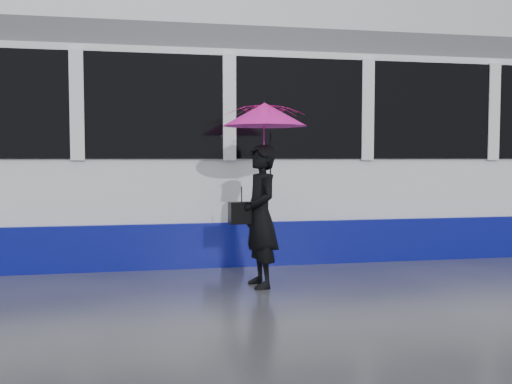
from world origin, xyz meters
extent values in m
plane|color=#2B2C31|center=(0.00, 0.00, 0.00)|extent=(90.00, 90.00, 0.00)
cube|color=#3F3D38|center=(0.00, 1.78, 0.01)|extent=(34.00, 0.07, 0.02)
cube|color=#3F3D38|center=(0.00, 3.22, 0.01)|extent=(34.00, 0.07, 0.02)
cube|color=white|center=(1.53, 2.50, 1.52)|extent=(24.00, 2.40, 2.95)
cube|color=navy|center=(1.53, 2.50, 0.31)|extent=(24.00, 2.56, 0.62)
cube|color=black|center=(1.53, 2.50, 2.20)|extent=(23.00, 2.48, 1.40)
cube|color=#515358|center=(1.53, 2.50, 3.17)|extent=(23.60, 2.20, 0.35)
imported|color=black|center=(1.21, 0.01, 0.83)|extent=(0.49, 0.66, 1.67)
imported|color=#DD1269|center=(1.26, 0.01, 1.75)|extent=(1.04, 1.05, 0.83)
cone|color=#DD1269|center=(1.26, 0.01, 2.01)|extent=(1.12, 1.12, 0.27)
cylinder|color=black|center=(1.26, 0.01, 2.17)|extent=(0.01, 0.01, 0.06)
cylinder|color=black|center=(1.34, 0.03, 1.44)|extent=(0.02, 0.02, 0.73)
cube|color=black|center=(0.99, 0.03, 0.87)|extent=(0.31, 0.17, 0.26)
cylinder|color=black|center=(0.99, 0.03, 1.09)|extent=(0.01, 0.01, 0.18)
camera|label=1|loc=(-0.10, -6.49, 1.51)|focal=40.00mm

